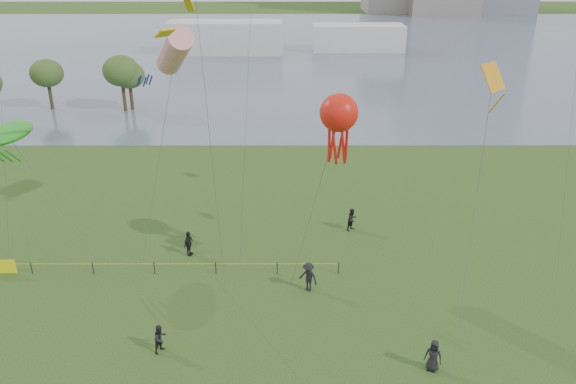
{
  "coord_description": "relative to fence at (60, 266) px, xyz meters",
  "views": [
    {
      "loc": [
        -0.02,
        -16.49,
        19.8
      ],
      "look_at": [
        0.0,
        10.0,
        8.0
      ],
      "focal_mm": 35.0,
      "sensor_mm": 36.0,
      "label": 1
    }
  ],
  "objects": [
    {
      "name": "lake",
      "position": [
        14.82,
        85.18,
        -0.53
      ],
      "size": [
        400.0,
        120.0,
        0.08
      ],
      "primitive_type": "cube",
      "color": "slate",
      "rests_on": "ground_plane"
    },
    {
      "name": "pavilion_left",
      "position": [
        2.82,
        80.18,
        2.45
      ],
      "size": [
        22.0,
        8.0,
        6.0
      ],
      "primitive_type": "cube",
      "color": "silver",
      "rests_on": "ground_plane"
    },
    {
      "name": "pavilion_right",
      "position": [
        28.82,
        83.18,
        1.95
      ],
      "size": [
        18.0,
        7.0,
        5.0
      ],
      "primitive_type": "cube",
      "color": "silver",
      "rests_on": "ground_plane"
    },
    {
      "name": "trees",
      "position": [
        -18.1,
        33.82,
        4.89
      ],
      "size": [
        27.98,
        16.93,
        8.9
      ],
      "color": "#352818",
      "rests_on": "ground_plane"
    },
    {
      "name": "fence",
      "position": [
        0.0,
        0.0,
        0.0
      ],
      "size": [
        24.07,
        0.07,
        1.05
      ],
      "color": "black",
      "rests_on": "ground_plane"
    },
    {
      "name": "spectator_a",
      "position": [
        8.12,
        -7.59,
        0.26
      ],
      "size": [
        0.96,
        1.0,
        1.63
      ],
      "primitive_type": "imported",
      "rotation": [
        0.0,
        0.0,
        0.97
      ],
      "color": "black",
      "rests_on": "ground_plane"
    },
    {
      "name": "spectator_b",
      "position": [
        16.07,
        -1.91,
        0.42
      ],
      "size": [
        1.44,
        1.31,
        1.94
      ],
      "primitive_type": "imported",
      "rotation": [
        0.0,
        0.0,
        -0.61
      ],
      "color": "black",
      "rests_on": "ground_plane"
    },
    {
      "name": "spectator_c",
      "position": [
        7.99,
        2.42,
        0.34
      ],
      "size": [
        0.78,
        1.14,
        1.79
      ],
      "primitive_type": "imported",
      "rotation": [
        0.0,
        0.0,
        1.21
      ],
      "color": "black",
      "rests_on": "ground_plane"
    },
    {
      "name": "spectator_d",
      "position": [
        22.11,
        -9.01,
        0.33
      ],
      "size": [
        1.02,
        0.87,
        1.76
      ],
      "primitive_type": "imported",
      "rotation": [
        0.0,
        0.0,
        -0.44
      ],
      "color": "black",
      "rests_on": "ground_plane"
    },
    {
      "name": "spectator_g",
      "position": [
        19.64,
        6.16,
        0.31
      ],
      "size": [
        1.06,
        1.05,
        1.73
      ],
      "primitive_type": "imported",
      "rotation": [
        0.0,
        0.0,
        0.74
      ],
      "color": "black",
      "rests_on": "ground_plane"
    },
    {
      "name": "kite_windsock",
      "position": [
        7.58,
        4.9,
        12.92
      ],
      "size": [
        4.39,
        5.61,
        15.31
      ],
      "rotation": [
        0.0,
        0.0,
        0.06
      ],
      "color": "#3F3F42"
    },
    {
      "name": "kite_creature",
      "position": [
        -3.53,
        3.79,
        7.84
      ],
      "size": [
        7.58,
        6.09,
        8.89
      ],
      "rotation": [
        0.0,
        0.0,
        0.13
      ],
      "color": "#3F3F42"
    },
    {
      "name": "kite_octopus",
      "position": [
        17.68,
        -0.84,
        10.46
      ],
      "size": [
        3.82,
        2.18,
        12.19
      ],
      "rotation": [
        0.0,
        0.0,
        0.03
      ],
      "color": "#3F3F42"
    },
    {
      "name": "kite_delta",
      "position": [
        24.15,
        -6.05,
        12.79
      ],
      "size": [
        5.16,
        13.18,
        14.72
      ],
      "rotation": [
        0.0,
        0.0,
        -0.11
      ],
      "color": "#3F3F42"
    }
  ]
}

